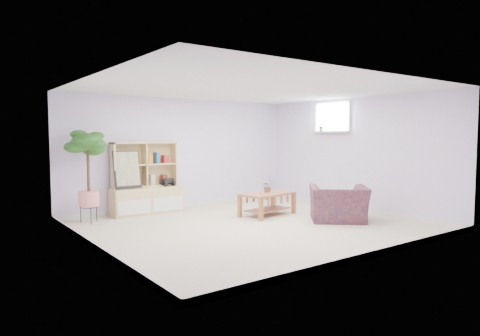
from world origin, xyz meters
TOP-DOWN VIEW (x-y plane):
  - floor at (0.00, 0.00)m, footprint 5.50×5.00m
  - ceiling at (0.00, 0.00)m, footprint 5.50×5.00m
  - walls at (0.00, 0.00)m, footprint 5.51×5.01m
  - baseboard at (0.00, 0.00)m, footprint 5.50×5.00m
  - window at (2.73, 0.60)m, footprint 0.10×0.98m
  - window_sill at (2.67, 0.60)m, footprint 0.14×1.00m
  - storage_unit at (-0.98, 2.24)m, footprint 1.46×0.49m
  - poster at (-1.40, 2.21)m, footprint 0.55×0.14m
  - toy_truck at (-0.54, 2.17)m, footprint 0.35×0.25m
  - coffee_table at (0.89, 0.64)m, footprint 1.22×0.81m
  - table_plant at (0.93, 0.68)m, footprint 0.25×0.23m
  - floor_tree at (-2.21, 1.99)m, footprint 0.82×0.82m
  - armchair at (1.57, -0.61)m, footprint 1.35×1.34m
  - sill_plant at (2.67, 0.88)m, footprint 0.16×0.15m

SIDE VIEW (x-z plane):
  - floor at x=0.00m, z-range -0.01..0.01m
  - baseboard at x=0.00m, z-range 0.00..0.10m
  - coffee_table at x=0.89m, z-range 0.00..0.46m
  - armchair at x=1.57m, z-range 0.00..0.75m
  - table_plant at x=0.93m, z-range 0.46..0.71m
  - toy_truck at x=-0.54m, z-range 0.55..0.73m
  - storage_unit at x=-0.98m, z-range 0.00..1.46m
  - floor_tree at x=-2.21m, z-range 0.00..1.70m
  - poster at x=-1.40m, z-range 0.55..1.30m
  - walls at x=0.00m, z-range 0.00..2.40m
  - window_sill at x=2.67m, z-range 1.66..1.70m
  - sill_plant at x=2.67m, z-range 1.70..1.93m
  - window at x=2.73m, z-range 1.66..2.34m
  - ceiling at x=0.00m, z-range 2.40..2.40m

